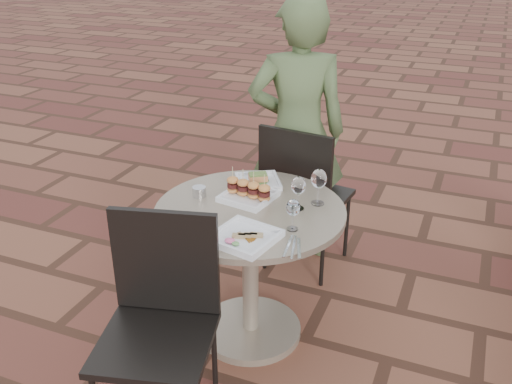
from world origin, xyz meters
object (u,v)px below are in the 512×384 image
at_px(diner, 297,133).
at_px(cafe_table, 250,253).
at_px(plate_tuna, 244,237).
at_px(chair_near, 161,307).
at_px(plate_sliders, 248,192).
at_px(chair_far, 302,188).
at_px(plate_salmon, 258,181).

bearing_deg(diner, cafe_table, 70.95).
bearing_deg(cafe_table, plate_tuna, -71.91).
bearing_deg(chair_near, plate_tuna, 42.00).
distance_m(cafe_table, plate_sliders, 0.30).
relative_size(chair_far, diner, 0.58).
distance_m(diner, plate_sliders, 0.78).
distance_m(plate_salmon, plate_tuna, 0.57).
bearing_deg(plate_tuna, diner, 97.60).
xyz_separation_m(cafe_table, diner, (-0.06, 0.87, 0.32)).
bearing_deg(plate_salmon, diner, 89.39).
distance_m(chair_near, diner, 1.51).
bearing_deg(plate_tuna, chair_far, 93.00).
distance_m(chair_far, chair_near, 1.30).
bearing_deg(plate_salmon, chair_far, 74.78).
relative_size(cafe_table, plate_sliders, 3.41).
xyz_separation_m(chair_near, plate_salmon, (0.06, 0.88, 0.20)).
bearing_deg(chair_near, diner, 73.14).
relative_size(diner, plate_sliders, 6.09).
bearing_deg(plate_tuna, cafe_table, 108.09).
bearing_deg(diner, chair_near, 64.16).
relative_size(plate_sliders, plate_tuna, 0.89).
bearing_deg(plate_salmon, chair_near, -94.15).
height_order(cafe_table, plate_sliders, plate_sliders).
bearing_deg(plate_tuna, chair_near, -123.85).
height_order(cafe_table, plate_tuna, plate_tuna).
distance_m(chair_near, plate_sliders, 0.74).
distance_m(chair_far, diner, 0.34).
distance_m(cafe_table, plate_tuna, 0.39).
xyz_separation_m(cafe_table, plate_sliders, (-0.05, 0.09, 0.28)).
relative_size(chair_far, plate_sliders, 3.52).
relative_size(cafe_table, chair_far, 0.97).
distance_m(chair_near, plate_salmon, 0.90).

